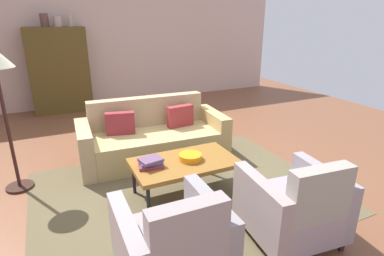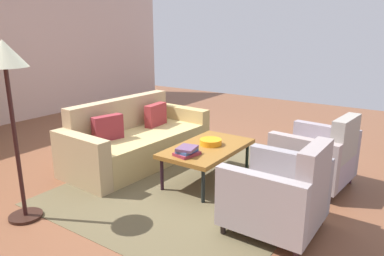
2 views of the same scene
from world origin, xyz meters
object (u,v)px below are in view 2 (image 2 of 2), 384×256
(book_stack, at_px, (187,151))
(floor_lamp, at_px, (6,71))
(armchair_left, at_px, (282,197))
(armchair_right, at_px, (319,158))
(couch, at_px, (135,141))
(coffee_table, at_px, (207,149))
(fruit_bowl, at_px, (211,142))

(book_stack, relative_size, floor_lamp, 0.18)
(armchair_left, distance_m, armchair_right, 1.19)
(couch, height_order, floor_lamp, floor_lamp)
(coffee_table, bearing_deg, armchair_left, -117.25)
(fruit_bowl, relative_size, book_stack, 0.89)
(couch, relative_size, coffee_table, 1.79)
(armchair_left, distance_m, book_stack, 1.22)
(book_stack, bearing_deg, armchair_right, -50.43)
(armchair_left, height_order, armchair_right, same)
(armchair_left, relative_size, floor_lamp, 0.51)
(coffee_table, distance_m, armchair_left, 1.31)
(coffee_table, xyz_separation_m, armchair_right, (0.59, -1.17, -0.06))
(couch, distance_m, armchair_left, 2.43)
(couch, distance_m, book_stack, 1.24)
(armchair_left, height_order, book_stack, armchair_left)
(book_stack, bearing_deg, floor_lamp, 144.91)
(fruit_bowl, distance_m, floor_lamp, 2.33)
(coffee_table, distance_m, floor_lamp, 2.30)
(couch, distance_m, coffee_table, 1.19)
(fruit_bowl, height_order, book_stack, book_stack)
(coffee_table, bearing_deg, fruit_bowl, 0.00)
(armchair_left, distance_m, fruit_bowl, 1.35)
(couch, height_order, book_stack, couch)
(book_stack, bearing_deg, armchair_left, -99.97)
(coffee_table, distance_m, book_stack, 0.40)
(armchair_right, relative_size, floor_lamp, 0.51)
(armchair_left, bearing_deg, armchair_right, 0.65)
(coffee_table, height_order, floor_lamp, floor_lamp)
(coffee_table, xyz_separation_m, book_stack, (-0.39, 0.03, 0.08))
(armchair_left, bearing_deg, coffee_table, 63.39)
(fruit_bowl, bearing_deg, book_stack, 176.87)
(coffee_table, bearing_deg, couch, 89.78)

